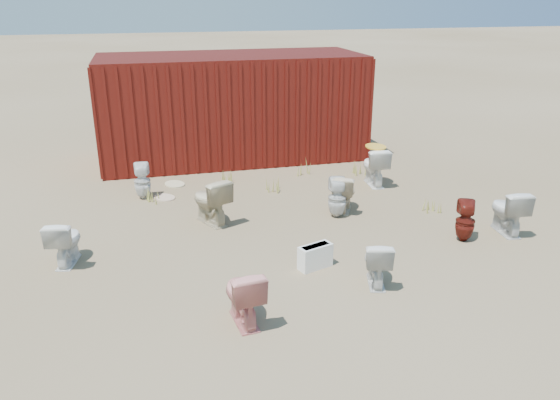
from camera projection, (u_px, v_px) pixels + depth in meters
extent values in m
plane|color=brown|center=(289.00, 246.00, 8.55)|extent=(100.00, 100.00, 0.00)
cube|color=#52120D|center=(232.00, 107.00, 12.84)|extent=(6.00, 2.40, 2.40)
imported|color=white|center=(65.00, 241.00, 7.90)|extent=(0.52, 0.75, 0.70)
imported|color=#DA827E|center=(243.00, 295.00, 6.46)|extent=(0.49, 0.76, 0.73)
imported|color=silver|center=(377.00, 262.00, 7.34)|extent=(0.54, 0.72, 0.66)
imported|color=#5E1710|center=(465.00, 221.00, 8.63)|extent=(0.40, 0.41, 0.67)
imported|color=silver|center=(508.00, 211.00, 8.91)|extent=(0.51, 0.79, 0.77)
imported|color=white|center=(142.00, 181.00, 10.41)|extent=(0.33, 0.33, 0.69)
imported|color=#BDAE8A|center=(210.00, 201.00, 9.27)|extent=(0.75, 0.91, 0.81)
imported|color=beige|center=(344.00, 193.00, 9.82)|extent=(0.66, 0.78, 0.70)
imported|color=white|center=(374.00, 166.00, 11.15)|extent=(0.51, 0.82, 0.80)
imported|color=silver|center=(337.00, 198.00, 9.55)|extent=(0.39, 0.39, 0.71)
ellipsoid|color=gold|center=(376.00, 147.00, 11.00)|extent=(0.40, 0.50, 0.02)
cube|color=white|center=(315.00, 257.00, 7.82)|extent=(0.54, 0.35, 0.35)
ellipsoid|color=beige|center=(175.00, 184.00, 11.28)|extent=(0.55, 0.61, 0.02)
ellipsoid|color=beige|center=(164.00, 198.00, 10.53)|extent=(0.57, 0.59, 0.02)
cone|color=#98973D|center=(157.00, 195.00, 10.33)|extent=(0.36, 0.36, 0.27)
cone|color=#98973D|center=(274.00, 184.00, 10.87)|extent=(0.32, 0.32, 0.28)
cone|color=#98973D|center=(357.00, 169.00, 11.83)|extent=(0.36, 0.36, 0.28)
cone|color=#98973D|center=(230.00, 176.00, 11.44)|extent=(0.30, 0.30, 0.23)
cone|color=#98973D|center=(302.00, 167.00, 11.86)|extent=(0.34, 0.34, 0.33)
cone|color=#98973D|center=(431.00, 205.00, 9.87)|extent=(0.28, 0.28, 0.23)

